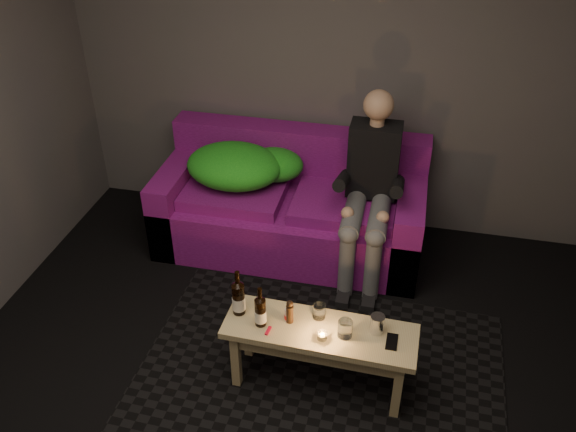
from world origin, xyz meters
The scene contains 16 objects.
room centered at (0.00, 0.47, 1.64)m, with size 4.50×4.50×4.50m.
rug centered at (0.25, 0.49, 0.00)m, with size 2.18×1.58×0.01m, color black.
sofa centered at (-0.21, 1.82, 0.31)m, with size 1.98×0.89×0.85m.
green_blanket centered at (-0.60, 1.81, 0.64)m, with size 0.87×0.59×0.30m.
person centered at (0.38, 1.66, 0.68)m, with size 0.36×0.82×1.32m.
coffee_table centered at (0.25, 0.44, 0.37)m, with size 1.10×0.37×0.45m.
beer_bottle_a centered at (-0.23, 0.47, 0.56)m, with size 0.08×0.08×0.30m.
beer_bottle_b centered at (-0.08, 0.41, 0.54)m, with size 0.07×0.07×0.26m.
salt_shaker centered at (0.06, 0.47, 0.49)m, with size 0.04×0.04×0.09m, color silver.
pepper_mill centered at (0.07, 0.46, 0.50)m, with size 0.04×0.04×0.12m, color black.
tumbler_back centered at (0.23, 0.54, 0.49)m, with size 0.07×0.07×0.09m, color white.
tealight centered at (0.27, 0.37, 0.47)m, with size 0.06×0.06×0.04m.
tumbler_front centered at (0.39, 0.42, 0.50)m, with size 0.08×0.08×0.10m, color white.
steel_cup centered at (0.56, 0.49, 0.50)m, with size 0.08×0.08×0.11m, color silver.
smartphone centered at (0.65, 0.43, 0.45)m, with size 0.06×0.13×0.01m, color black.
red_lighter centered at (-0.03, 0.36, 0.45)m, with size 0.02×0.07×0.01m, color #B70B28.
Camera 1 is at (0.61, -2.01, 2.87)m, focal length 38.00 mm.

